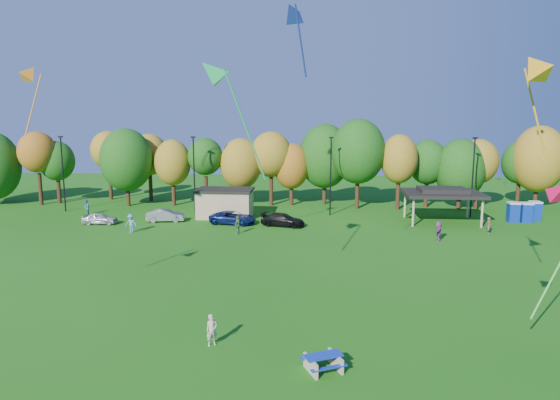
# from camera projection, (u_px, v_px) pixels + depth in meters

# --- Properties ---
(tree_line) EXTENTS (93.57, 10.55, 11.15)m
(tree_line) POSITION_uv_depth(u_px,v_px,m) (306.00, 160.00, 62.91)
(tree_line) COLOR black
(tree_line) RESTS_ON ground
(lamp_posts) EXTENTS (64.50, 0.25, 9.09)m
(lamp_posts) POSITION_uv_depth(u_px,v_px,m) (331.00, 173.00, 57.43)
(lamp_posts) COLOR black
(lamp_posts) RESTS_ON ground
(utility_building) EXTENTS (6.30, 4.30, 3.25)m
(utility_building) POSITION_uv_depth(u_px,v_px,m) (225.00, 203.00, 56.88)
(utility_building) COLOR tan
(utility_building) RESTS_ON ground
(pavilion) EXTENTS (8.20, 6.20, 3.77)m
(pavilion) POSITION_uv_depth(u_px,v_px,m) (442.00, 193.00, 53.89)
(pavilion) COLOR tan
(pavilion) RESTS_ON ground
(porta_potties) EXTENTS (3.75, 2.03, 2.18)m
(porta_potties) POSITION_uv_depth(u_px,v_px,m) (525.00, 212.00, 54.43)
(porta_potties) COLOR #0B2D99
(porta_potties) RESTS_ON ground
(picnic_table) EXTENTS (2.18, 2.04, 0.75)m
(picnic_table) POSITION_uv_depth(u_px,v_px,m) (323.00, 361.00, 22.57)
(picnic_table) COLOR tan
(picnic_table) RESTS_ON ground
(kite_flyer) EXTENTS (0.71, 0.65, 1.63)m
(kite_flyer) POSITION_uv_depth(u_px,v_px,m) (212.00, 330.00, 25.01)
(kite_flyer) COLOR beige
(kite_flyer) RESTS_ON ground
(car_a) EXTENTS (3.75, 1.66, 1.25)m
(car_a) POSITION_uv_depth(u_px,v_px,m) (100.00, 218.00, 53.27)
(car_a) COLOR #B8B8B8
(car_a) RESTS_ON ground
(car_b) EXTENTS (4.29, 2.14, 1.35)m
(car_b) POSITION_uv_depth(u_px,v_px,m) (165.00, 216.00, 54.52)
(car_b) COLOR gray
(car_b) RESTS_ON ground
(car_c) EXTENTS (5.27, 3.14, 1.37)m
(car_c) POSITION_uv_depth(u_px,v_px,m) (233.00, 218.00, 53.31)
(car_c) COLOR #0E1C54
(car_c) RESTS_ON ground
(car_d) EXTENTS (4.96, 2.95, 1.35)m
(car_d) POSITION_uv_depth(u_px,v_px,m) (283.00, 220.00, 52.28)
(car_d) COLOR black
(car_d) RESTS_ON ground
(far_person_0) EXTENTS (0.82, 1.11, 1.75)m
(far_person_0) POSITION_uv_depth(u_px,v_px,m) (238.00, 225.00, 48.84)
(far_person_0) COLOR #668853
(far_person_0) RESTS_ON ground
(far_person_1) EXTENTS (0.54, 0.68, 1.62)m
(far_person_1) POSITION_uv_depth(u_px,v_px,m) (489.00, 226.00, 48.89)
(far_person_1) COLOR #994857
(far_person_1) RESTS_ON ground
(far_person_2) EXTENTS (0.95, 1.06, 1.81)m
(far_person_2) POSITION_uv_depth(u_px,v_px,m) (86.00, 207.00, 58.17)
(far_person_2) COLOR teal
(far_person_2) RESTS_ON ground
(far_person_3) EXTENTS (1.00, 1.78, 1.83)m
(far_person_3) POSITION_uv_depth(u_px,v_px,m) (439.00, 231.00, 46.17)
(far_person_3) COLOR #9D4197
(far_person_3) RESTS_ON ground
(far_person_4) EXTENTS (1.27, 0.81, 1.86)m
(far_person_4) POSITION_uv_depth(u_px,v_px,m) (131.00, 223.00, 49.34)
(far_person_4) COLOR #518BB2
(far_person_4) RESTS_ON ground
(kite_6) EXTENTS (4.52, 1.90, 7.55)m
(kite_6) POSITION_uv_depth(u_px,v_px,m) (211.00, 73.00, 29.80)
(kite_6) COLOR green
(kite_8) EXTENTS (2.32, 3.27, 5.55)m
(kite_8) POSITION_uv_depth(u_px,v_px,m) (535.00, 68.00, 23.20)
(kite_8) COLOR orange
(kite_11) EXTENTS (1.52, 1.63, 1.30)m
(kite_11) POSITION_uv_depth(u_px,v_px,m) (560.00, 191.00, 20.70)
(kite_11) COLOR #CC0B3B
(kite_12) EXTENTS (2.06, 3.19, 5.44)m
(kite_12) POSITION_uv_depth(u_px,v_px,m) (30.00, 74.00, 36.55)
(kite_12) COLOR orange
(kite_14) EXTENTS (1.94, 2.84, 4.58)m
(kite_14) POSITION_uv_depth(u_px,v_px,m) (293.00, 13.00, 28.58)
(kite_14) COLOR navy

